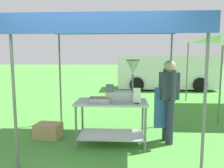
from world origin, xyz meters
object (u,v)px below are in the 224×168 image
at_px(menu_sign, 137,97).
at_px(vendor, 168,97).
at_px(stall_canopy, 112,29).
at_px(donut_cart, 111,114).
at_px(supply_crate, 48,131).
at_px(donut_fryer, 124,86).
at_px(donut_tray, 100,100).
at_px(van_white, 165,72).

xyz_separation_m(menu_sign, vendor, (0.62, 0.38, -0.06)).
distance_m(stall_canopy, donut_cart, 1.58).
bearing_deg(donut_cart, supply_crate, 167.98).
xyz_separation_m(donut_cart, donut_fryer, (0.23, 0.05, 0.53)).
xyz_separation_m(donut_tray, menu_sign, (0.68, -0.14, 0.10)).
relative_size(donut_tray, donut_fryer, 0.51).
bearing_deg(van_white, donut_tray, -108.77).
bearing_deg(donut_cart, donut_fryer, 12.04).
distance_m(donut_tray, vendor, 1.32).
relative_size(donut_cart, donut_tray, 3.34).
height_order(donut_tray, donut_fryer, donut_fryer).
relative_size(stall_canopy, menu_sign, 10.27).
bearing_deg(vendor, van_white, 80.33).
xyz_separation_m(donut_fryer, supply_crate, (-1.57, 0.23, -0.99)).
bearing_deg(stall_canopy, donut_fryer, -11.53).
distance_m(donut_cart, vendor, 1.15).
bearing_deg(menu_sign, donut_fryer, 133.71).
bearing_deg(donut_tray, donut_cart, 13.15).
bearing_deg(donut_tray, van_white, 71.23).
height_order(stall_canopy, van_white, stall_canopy).
distance_m(donut_cart, donut_tray, 0.34).
bearing_deg(stall_canopy, donut_cart, -90.00).
bearing_deg(vendor, donut_cart, -170.36).
height_order(donut_cart, menu_sign, menu_sign).
distance_m(supply_crate, van_white, 8.03).
xyz_separation_m(donut_tray, donut_fryer, (0.45, 0.10, 0.26)).
distance_m(stall_canopy, supply_crate, 2.44).
relative_size(donut_tray, menu_sign, 1.40).
xyz_separation_m(donut_fryer, vendor, (0.86, 0.14, -0.23)).
xyz_separation_m(vendor, van_white, (1.23, 7.21, -0.03)).
bearing_deg(donut_cart, menu_sign, -22.41).
distance_m(stall_canopy, donut_tray, 1.34).
relative_size(donut_cart, supply_crate, 2.40).
bearing_deg(donut_tray, menu_sign, -11.91).
xyz_separation_m(stall_canopy, donut_fryer, (0.23, -0.05, -1.05)).
distance_m(stall_canopy, donut_fryer, 1.08).
xyz_separation_m(donut_cart, menu_sign, (0.47, -0.19, 0.37)).
height_order(stall_canopy, vendor, stall_canopy).
distance_m(menu_sign, van_white, 7.81).
xyz_separation_m(vendor, supply_crate, (-2.42, 0.10, -0.76)).
xyz_separation_m(supply_crate, van_white, (3.65, 7.11, 0.73)).
height_order(donut_fryer, vendor, donut_fryer).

